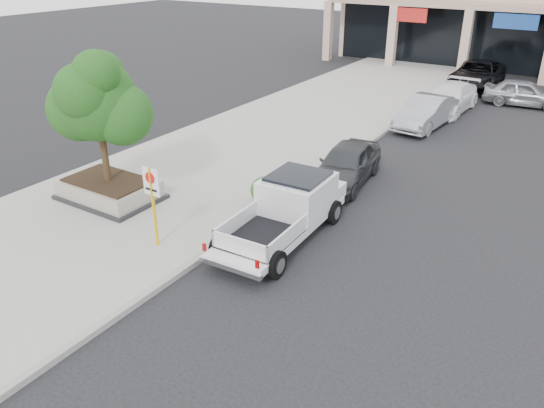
{
  "coord_description": "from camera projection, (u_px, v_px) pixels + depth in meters",
  "views": [
    {
      "loc": [
        6.69,
        -9.57,
        7.57
      ],
      "look_at": [
        -0.46,
        1.5,
        1.22
      ],
      "focal_mm": 35.0,
      "sensor_mm": 36.0,
      "label": 1
    }
  ],
  "objects": [
    {
      "name": "pickup_truck",
      "position": [
        281.0,
        213.0,
        14.97
      ],
      "size": [
        2.18,
        5.41,
        1.68
      ],
      "primitive_type": null,
      "rotation": [
        0.0,
        0.0,
        0.04
      ],
      "color": "silver",
      "rests_on": "ground"
    },
    {
      "name": "curb_car_a",
      "position": [
        346.0,
        164.0,
        18.78
      ],
      "size": [
        2.11,
        4.29,
        1.41
      ],
      "primitive_type": "imported",
      "rotation": [
        0.0,
        0.0,
        0.11
      ],
      "color": "#2E3133",
      "rests_on": "ground"
    },
    {
      "name": "planter_tree",
      "position": [
        104.0,
        101.0,
        16.12
      ],
      "size": [
        2.9,
        2.55,
        4.0
      ],
      "color": "#322013",
      "rests_on": "planter"
    },
    {
      "name": "curb_car_c",
      "position": [
        449.0,
        98.0,
        27.12
      ],
      "size": [
        2.16,
        4.89,
        1.4
      ],
      "primitive_type": "imported",
      "rotation": [
        0.0,
        0.0,
        -0.04
      ],
      "color": "white",
      "rests_on": "ground"
    },
    {
      "name": "hedge",
      "position": [
        267.0,
        191.0,
        16.89
      ],
      "size": [
        1.1,
        0.99,
        0.93
      ],
      "primitive_type": "ellipsoid",
      "color": "#154A15",
      "rests_on": "sidewalk"
    },
    {
      "name": "planter",
      "position": [
        110.0,
        189.0,
        17.35
      ],
      "size": [
        3.2,
        2.2,
        0.68
      ],
      "color": "black",
      "rests_on": "sidewalk"
    },
    {
      "name": "sidewalk",
      "position": [
        227.0,
        159.0,
        20.99
      ],
      "size": [
        8.0,
        52.0,
        0.15
      ],
      "primitive_type": "cube",
      "color": "gray",
      "rests_on": "ground"
    },
    {
      "name": "no_parking_sign",
      "position": [
        153.0,
        196.0,
        14.11
      ],
      "size": [
        0.55,
        0.09,
        2.3
      ],
      "color": "#DDA80B",
      "rests_on": "sidewalk"
    },
    {
      "name": "ground",
      "position": [
        256.0,
        271.0,
        13.8
      ],
      "size": [
        120.0,
        120.0,
        0.0
      ],
      "primitive_type": "plane",
      "color": "black",
      "rests_on": "ground"
    },
    {
      "name": "curb_car_d",
      "position": [
        477.0,
        74.0,
        31.75
      ],
      "size": [
        2.97,
        5.87,
        1.59
      ],
      "primitive_type": "imported",
      "rotation": [
        0.0,
        0.0,
        0.06
      ],
      "color": "black",
      "rests_on": "ground"
    },
    {
      "name": "lot_car_a",
      "position": [
        524.0,
        93.0,
        28.08
      ],
      "size": [
        4.22,
        2.03,
        1.39
      ],
      "primitive_type": "imported",
      "rotation": [
        0.0,
        0.0,
        1.67
      ],
      "color": "gray",
      "rests_on": "ground"
    },
    {
      "name": "curb_car_b",
      "position": [
        426.0,
        112.0,
        24.65
      ],
      "size": [
        1.89,
        4.49,
        1.44
      ],
      "primitive_type": "imported",
      "rotation": [
        0.0,
        0.0,
        -0.08
      ],
      "color": "#9A9DA2",
      "rests_on": "ground"
    },
    {
      "name": "curb",
      "position": [
        314.0,
        180.0,
        19.06
      ],
      "size": [
        0.2,
        52.0,
        0.15
      ],
      "primitive_type": "cube",
      "color": "gray",
      "rests_on": "ground"
    }
  ]
}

